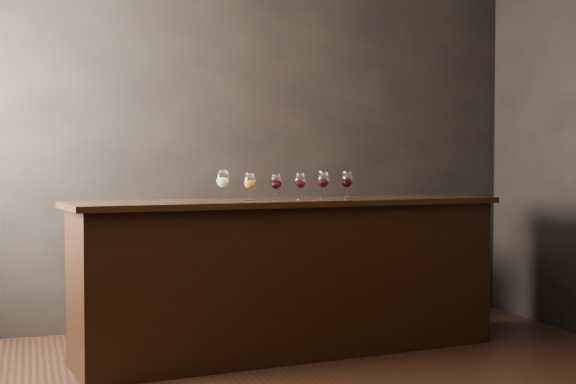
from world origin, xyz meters
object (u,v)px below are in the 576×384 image
object	(u,v)px
glass_red_a	(276,182)
glass_red_d	(347,180)
glass_red_c	(323,180)
glass_white	(223,179)
bar_counter	(291,279)
glass_red_b	(300,182)
glass_amber	(249,182)
back_bar_shelf	(240,279)

from	to	relation	value
glass_red_a	glass_red_d	xyz separation A→B (m)	(0.54, 0.06, 0.01)
glass_red_c	glass_white	bearing A→B (deg)	177.43
bar_counter	glass_red_c	xyz separation A→B (m)	(0.24, 0.00, 0.68)
bar_counter	glass_red_b	size ratio (longest dim) A/B	16.14
glass_red_c	glass_red_a	bearing A→B (deg)	-173.92
glass_amber	glass_red_d	size ratio (longest dim) A/B	0.97
back_bar_shelf	glass_red_c	bearing A→B (deg)	-66.98
glass_white	glass_red_d	distance (m)	0.89
glass_red_c	glass_red_b	bearing A→B (deg)	-173.22
glass_amber	glass_red_b	distance (m)	0.36
bar_counter	glass_red_a	distance (m)	0.68
bar_counter	back_bar_shelf	distance (m)	0.88
bar_counter	back_bar_shelf	world-z (taller)	bar_counter
glass_red_b	bar_counter	bearing A→B (deg)	161.31
glass_amber	glass_red_b	bearing A→B (deg)	2.50
glass_white	glass_red_d	xyz separation A→B (m)	(0.89, -0.01, -0.01)
glass_amber	glass_red_d	distance (m)	0.72
bar_counter	glass_red_d	xyz separation A→B (m)	(0.42, 0.02, 0.67)
glass_amber	glass_red_a	xyz separation A→B (m)	(0.18, -0.00, -0.00)
back_bar_shelf	glass_red_d	bearing A→B (deg)	-56.95
back_bar_shelf	glass_red_d	world-z (taller)	glass_red_d
back_bar_shelf	bar_counter	bearing A→B (deg)	-81.37
back_bar_shelf	glass_red_b	xyz separation A→B (m)	(0.19, -0.89, 0.78)
glass_amber	glass_red_c	distance (m)	0.54
glass_white	glass_red_a	xyz separation A→B (m)	(0.35, -0.07, -0.02)
glass_red_a	glass_red_d	distance (m)	0.54
back_bar_shelf	glass_red_c	size ratio (longest dim) A/B	11.72
glass_white	glass_amber	distance (m)	0.18
glass_red_a	glass_white	bearing A→B (deg)	168.83
glass_red_c	glass_red_d	size ratio (longest dim) A/B	1.01
glass_amber	glass_red_a	distance (m)	0.18
glass_red_a	glass_red_d	world-z (taller)	glass_red_d
glass_amber	glass_red_d	bearing A→B (deg)	4.35
bar_counter	glass_white	world-z (taller)	glass_white
back_bar_shelf	glass_white	bearing A→B (deg)	-111.82
glass_red_a	glass_red_d	size ratio (longest dim) A/B	0.94
glass_white	glass_red_c	xyz separation A→B (m)	(0.70, -0.03, -0.01)
glass_red_d	back_bar_shelf	bearing A→B (deg)	123.05
glass_amber	glass_red_b	xyz separation A→B (m)	(0.36, 0.02, -0.00)
back_bar_shelf	glass_amber	distance (m)	1.20
bar_counter	glass_red_b	bearing A→B (deg)	-25.74
back_bar_shelf	glass_red_b	distance (m)	1.20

